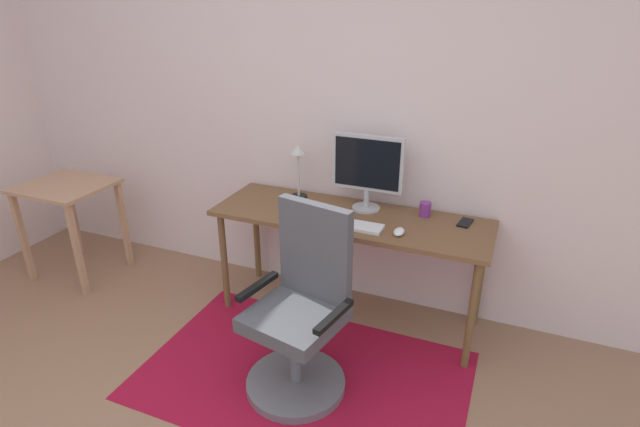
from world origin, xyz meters
name	(u,v)px	position (x,y,z in m)	size (l,w,h in m)	color
wall_back	(321,111)	(0.00, 2.20, 1.30)	(6.00, 0.10, 2.60)	silver
area_rug	(303,375)	(0.30, 1.19, 0.00)	(1.83, 1.16, 0.01)	maroon
desk	(350,226)	(0.34, 1.85, 0.67)	(1.74, 0.57, 0.74)	brown
monitor	(368,166)	(0.40, 1.99, 1.03)	(0.45, 0.18, 0.49)	#B2B2B7
keyboard	(347,224)	(0.37, 1.70, 0.75)	(0.43, 0.13, 0.02)	white
computer_mouse	(399,232)	(0.69, 1.70, 0.76)	(0.06, 0.10, 0.03)	white
coffee_cup	(425,209)	(0.77, 2.02, 0.79)	(0.07, 0.07, 0.09)	#7B3083
cell_phone	(465,223)	(1.02, 2.00, 0.75)	(0.07, 0.14, 0.01)	black
desk_lamp	(298,161)	(-0.09, 2.00, 1.00)	(0.11, 0.11, 0.37)	black
office_chair	(301,321)	(0.32, 1.14, 0.41)	(0.58, 0.55, 1.05)	slate
side_table	(69,202)	(-1.78, 1.59, 0.59)	(0.62, 0.54, 0.74)	tan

